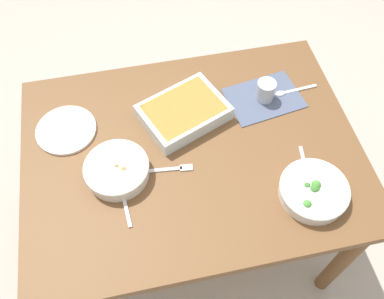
{
  "coord_description": "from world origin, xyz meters",
  "views": [
    {
      "loc": [
        -0.16,
        -0.78,
        1.97
      ],
      "look_at": [
        0.0,
        0.0,
        0.74
      ],
      "focal_mm": 38.52,
      "sensor_mm": 36.0,
      "label": 1
    }
  ],
  "objects_px": {
    "spoon_by_broccoli": "(307,174)",
    "baking_dish": "(183,112)",
    "stew_bowl": "(117,170)",
    "spoon_spare": "(290,91)",
    "broccoli_bowl": "(314,191)",
    "spoon_by_stew": "(123,196)",
    "fork_on_table": "(171,169)",
    "side_plate": "(66,130)",
    "drink_cup": "(265,92)"
  },
  "relations": [
    {
      "from": "spoon_by_broccoli",
      "to": "baking_dish",
      "type": "bearing_deg",
      "value": 137.97
    },
    {
      "from": "stew_bowl",
      "to": "spoon_spare",
      "type": "distance_m",
      "value": 0.74
    },
    {
      "from": "stew_bowl",
      "to": "spoon_by_broccoli",
      "type": "bearing_deg",
      "value": -11.99
    },
    {
      "from": "broccoli_bowl",
      "to": "spoon_spare",
      "type": "distance_m",
      "value": 0.45
    },
    {
      "from": "spoon_by_broccoli",
      "to": "spoon_spare",
      "type": "distance_m",
      "value": 0.37
    },
    {
      "from": "baking_dish",
      "to": "spoon_by_stew",
      "type": "bearing_deg",
      "value": -132.34
    },
    {
      "from": "baking_dish",
      "to": "fork_on_table",
      "type": "distance_m",
      "value": 0.23
    },
    {
      "from": "stew_bowl",
      "to": "side_plate",
      "type": "xyz_separation_m",
      "value": [
        -0.17,
        0.22,
        -0.03
      ]
    },
    {
      "from": "broccoli_bowl",
      "to": "spoon_by_stew",
      "type": "xyz_separation_m",
      "value": [
        -0.61,
        0.12,
        -0.02
      ]
    },
    {
      "from": "spoon_by_stew",
      "to": "fork_on_table",
      "type": "xyz_separation_m",
      "value": [
        0.17,
        0.07,
        -0.0
      ]
    },
    {
      "from": "spoon_by_broccoli",
      "to": "fork_on_table",
      "type": "height_order",
      "value": "spoon_by_broccoli"
    },
    {
      "from": "broccoli_bowl",
      "to": "fork_on_table",
      "type": "bearing_deg",
      "value": 156.34
    },
    {
      "from": "broccoli_bowl",
      "to": "spoon_by_stew",
      "type": "bearing_deg",
      "value": 168.8
    },
    {
      "from": "side_plate",
      "to": "spoon_spare",
      "type": "xyz_separation_m",
      "value": [
        0.87,
        0.01,
        -0.0
      ]
    },
    {
      "from": "spoon_by_broccoli",
      "to": "spoon_spare",
      "type": "relative_size",
      "value": 1.0
    },
    {
      "from": "drink_cup",
      "to": "fork_on_table",
      "type": "bearing_deg",
      "value": -149.44
    },
    {
      "from": "spoon_spare",
      "to": "side_plate",
      "type": "bearing_deg",
      "value": -179.38
    },
    {
      "from": "broccoli_bowl",
      "to": "fork_on_table",
      "type": "xyz_separation_m",
      "value": [
        -0.44,
        0.19,
        -0.03
      ]
    },
    {
      "from": "baking_dish",
      "to": "side_plate",
      "type": "height_order",
      "value": "baking_dish"
    },
    {
      "from": "drink_cup",
      "to": "baking_dish",
      "type": "bearing_deg",
      "value": -175.14
    },
    {
      "from": "baking_dish",
      "to": "spoon_by_broccoli",
      "type": "height_order",
      "value": "baking_dish"
    },
    {
      "from": "drink_cup",
      "to": "broccoli_bowl",
      "type": "bearing_deg",
      "value": -86.07
    },
    {
      "from": "drink_cup",
      "to": "spoon_spare",
      "type": "height_order",
      "value": "drink_cup"
    },
    {
      "from": "side_plate",
      "to": "spoon_spare",
      "type": "relative_size",
      "value": 1.25
    },
    {
      "from": "stew_bowl",
      "to": "baking_dish",
      "type": "distance_m",
      "value": 0.33
    },
    {
      "from": "stew_bowl",
      "to": "drink_cup",
      "type": "xyz_separation_m",
      "value": [
        0.59,
        0.22,
        0.01
      ]
    },
    {
      "from": "baking_dish",
      "to": "side_plate",
      "type": "distance_m",
      "value": 0.44
    },
    {
      "from": "stew_bowl",
      "to": "spoon_by_broccoli",
      "type": "distance_m",
      "value": 0.65
    },
    {
      "from": "drink_cup",
      "to": "fork_on_table",
      "type": "distance_m",
      "value": 0.48
    },
    {
      "from": "broccoli_bowl",
      "to": "baking_dish",
      "type": "height_order",
      "value": "broccoli_bowl"
    },
    {
      "from": "broccoli_bowl",
      "to": "spoon_spare",
      "type": "bearing_deg",
      "value": 79.87
    },
    {
      "from": "broccoli_bowl",
      "to": "spoon_spare",
      "type": "height_order",
      "value": "broccoli_bowl"
    },
    {
      "from": "spoon_by_broccoli",
      "to": "fork_on_table",
      "type": "bearing_deg",
      "value": 165.64
    },
    {
      "from": "stew_bowl",
      "to": "drink_cup",
      "type": "height_order",
      "value": "drink_cup"
    },
    {
      "from": "stew_bowl",
      "to": "spoon_spare",
      "type": "xyz_separation_m",
      "value": [
        0.7,
        0.23,
        -0.03
      ]
    },
    {
      "from": "drink_cup",
      "to": "spoon_spare",
      "type": "relative_size",
      "value": 0.48
    },
    {
      "from": "baking_dish",
      "to": "fork_on_table",
      "type": "xyz_separation_m",
      "value": [
        -0.09,
        -0.21,
        -0.03
      ]
    },
    {
      "from": "stew_bowl",
      "to": "side_plate",
      "type": "height_order",
      "value": "stew_bowl"
    },
    {
      "from": "stew_bowl",
      "to": "fork_on_table",
      "type": "xyz_separation_m",
      "value": [
        0.18,
        -0.02,
        -0.03
      ]
    },
    {
      "from": "drink_cup",
      "to": "side_plate",
      "type": "relative_size",
      "value": 0.39
    },
    {
      "from": "stew_bowl",
      "to": "broccoli_bowl",
      "type": "height_order",
      "value": "broccoli_bowl"
    },
    {
      "from": "broccoli_bowl",
      "to": "spoon_by_broccoli",
      "type": "distance_m",
      "value": 0.08
    },
    {
      "from": "broccoli_bowl",
      "to": "spoon_by_broccoli",
      "type": "height_order",
      "value": "broccoli_bowl"
    },
    {
      "from": "broccoli_bowl",
      "to": "drink_cup",
      "type": "distance_m",
      "value": 0.44
    },
    {
      "from": "baking_dish",
      "to": "spoon_spare",
      "type": "distance_m",
      "value": 0.44
    },
    {
      "from": "stew_bowl",
      "to": "spoon_by_stew",
      "type": "height_order",
      "value": "stew_bowl"
    },
    {
      "from": "stew_bowl",
      "to": "side_plate",
      "type": "relative_size",
      "value": 1.01
    },
    {
      "from": "drink_cup",
      "to": "spoon_by_broccoli",
      "type": "relative_size",
      "value": 0.48
    },
    {
      "from": "spoon_by_stew",
      "to": "spoon_spare",
      "type": "height_order",
      "value": "same"
    },
    {
      "from": "drink_cup",
      "to": "spoon_spare",
      "type": "bearing_deg",
      "value": 4.63
    }
  ]
}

